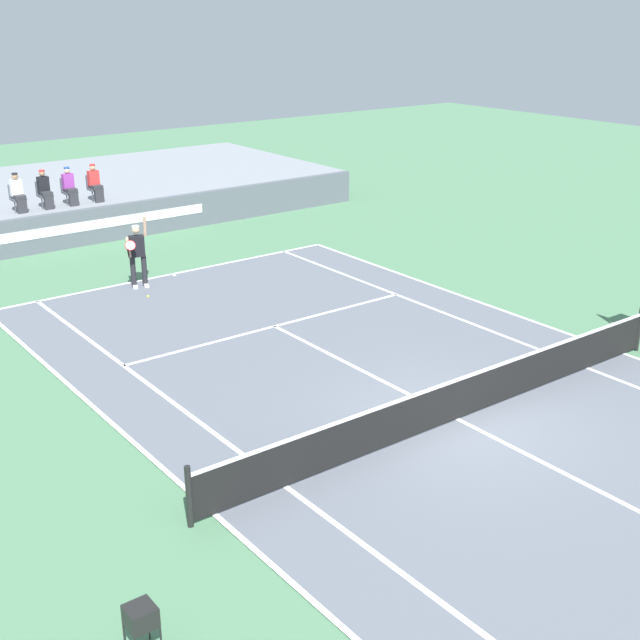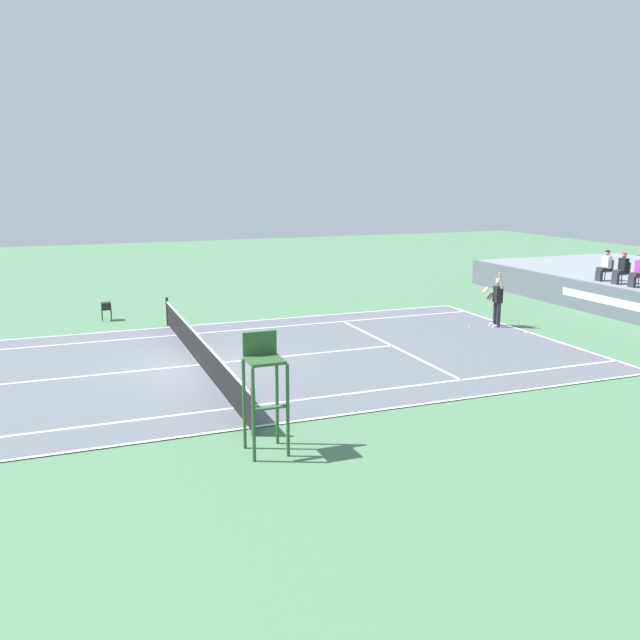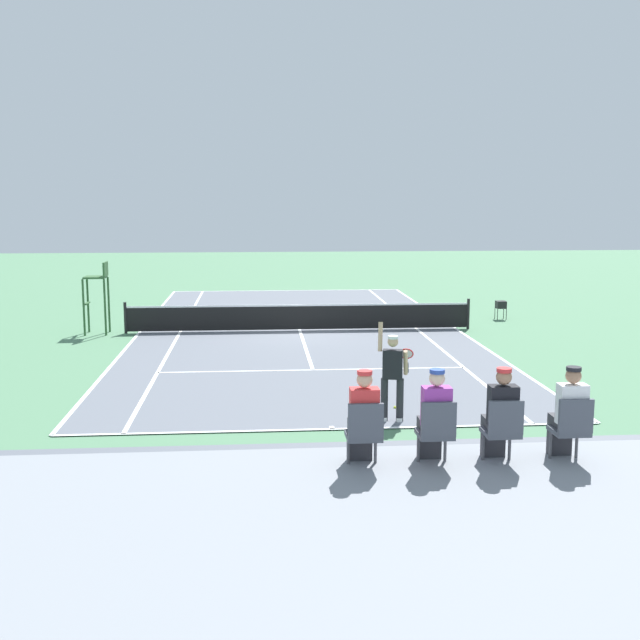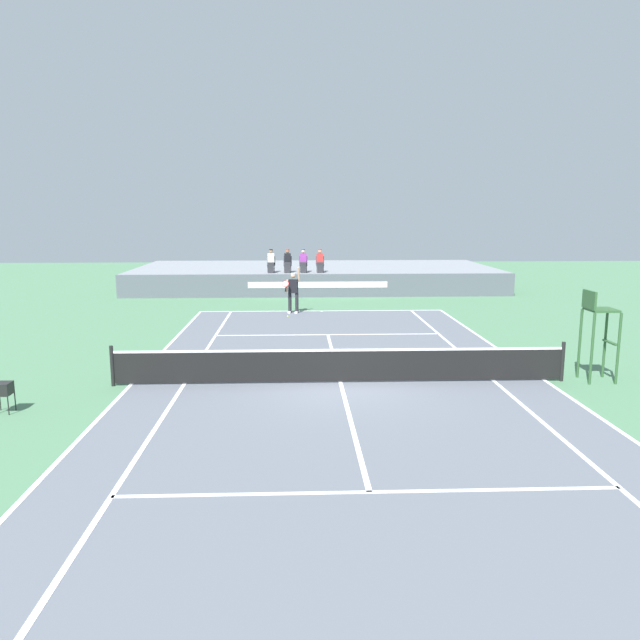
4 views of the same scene
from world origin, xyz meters
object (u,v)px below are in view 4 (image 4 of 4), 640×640
object	(u,v)px
spectator_seated_1	(288,261)
umpire_chair	(598,324)
tennis_player	(293,291)
tennis_ball	(288,316)
spectator_seated_0	(271,261)
spectator_seated_2	(303,261)
ball_hopper	(3,388)
spectator_seated_3	(320,261)

from	to	relation	value
spectator_seated_1	umpire_chair	bearing A→B (deg)	-64.36
tennis_player	tennis_ball	size ratio (longest dim) A/B	30.63
spectator_seated_0	tennis_player	size ratio (longest dim) A/B	0.61
umpire_chair	spectator_seated_2	bearing A→B (deg)	113.33
spectator_seated_2	tennis_ball	world-z (taller)	spectator_seated_2
spectator_seated_1	spectator_seated_0	bearing A→B (deg)	180.00
spectator_seated_2	tennis_ball	xyz separation A→B (m)	(-0.77, -7.15, -1.80)
umpire_chair	ball_hopper	xyz separation A→B (m)	(-14.58, -2.07, -0.98)
spectator_seated_1	spectator_seated_3	world-z (taller)	same
spectator_seated_3	ball_hopper	size ratio (longest dim) A/B	1.81
spectator_seated_0	spectator_seated_1	world-z (taller)	same
spectator_seated_1	spectator_seated_3	distance (m)	1.76
tennis_ball	spectator_seated_3	bearing A→B (deg)	76.81
spectator_seated_0	umpire_chair	xyz separation A→B (m)	(9.33, -17.56, -0.28)
tennis_player	ball_hopper	bearing A→B (deg)	-115.66
spectator_seated_2	ball_hopper	distance (m)	20.89
spectator_seated_3	tennis_ball	bearing A→B (deg)	-103.19
spectator_seated_0	ball_hopper	world-z (taller)	spectator_seated_0
spectator_seated_1	tennis_player	distance (m)	6.24
spectator_seated_0	spectator_seated_2	bearing A→B (deg)	0.00
spectator_seated_0	ball_hopper	bearing A→B (deg)	-104.97
tennis_ball	umpire_chair	size ratio (longest dim) A/B	0.03
spectator_seated_2	spectator_seated_0	bearing A→B (deg)	180.00
spectator_seated_2	tennis_ball	distance (m)	7.42
spectator_seated_0	tennis_player	distance (m)	6.35
tennis_ball	ball_hopper	world-z (taller)	ball_hopper
spectator_seated_1	tennis_ball	world-z (taller)	spectator_seated_1
spectator_seated_1	spectator_seated_3	bearing A→B (deg)	0.00
tennis_player	umpire_chair	bearing A→B (deg)	-54.53
spectator_seated_1	umpire_chair	world-z (taller)	spectator_seated_1
spectator_seated_1	spectator_seated_2	bearing A→B (deg)	0.00
spectator_seated_3	tennis_player	distance (m)	6.40
spectator_seated_2	spectator_seated_3	xyz separation A→B (m)	(0.91, 0.00, 0.00)
spectator_seated_2	spectator_seated_3	world-z (taller)	same
tennis_ball	tennis_player	bearing A→B (deg)	76.80
tennis_ball	spectator_seated_1	bearing A→B (deg)	90.69
ball_hopper	tennis_player	bearing A→B (deg)	64.34
ball_hopper	spectator_seated_1	bearing A→B (deg)	72.61
umpire_chair	tennis_player	bearing A→B (deg)	125.47
spectator_seated_0	spectator_seated_1	size ratio (longest dim) A/B	1.00
tennis_ball	umpire_chair	xyz separation A→B (m)	(8.34, -10.41, 1.52)
spectator_seated_2	spectator_seated_3	size ratio (longest dim) A/B	1.00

